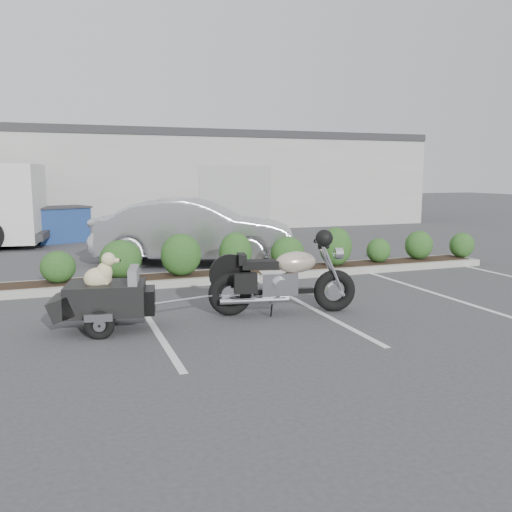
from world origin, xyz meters
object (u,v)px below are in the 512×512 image
object	(u,v)px
motorcycle	(283,280)
pet_trailer	(105,297)
dumpster	(60,224)
sedan	(195,231)

from	to	relation	value
motorcycle	pet_trailer	xyz separation A→B (m)	(-2.78, 0.03, -0.07)
dumpster	sedan	bearing A→B (deg)	-82.75
pet_trailer	motorcycle	bearing A→B (deg)	10.67
pet_trailer	dumpster	bearing A→B (deg)	104.02
pet_trailer	sedan	size ratio (longest dim) A/B	0.40
motorcycle	dumpster	distance (m)	11.70
motorcycle	dumpster	bearing A→B (deg)	117.74
dumpster	pet_trailer	bearing A→B (deg)	-108.68
sedan	dumpster	world-z (taller)	sedan
sedan	dumpster	size ratio (longest dim) A/B	2.33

